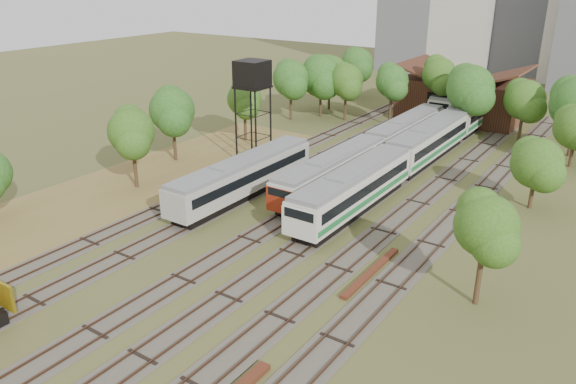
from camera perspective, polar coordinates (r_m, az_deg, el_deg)
The scene contains 13 objects.
ground at distance 36.21m, azimuth -11.82°, elevation -11.74°, with size 240.00×240.00×0.00m, color #475123.
dry_grass_patch at distance 53.27m, azimuth -19.33°, elevation -1.23°, with size 14.00×60.00×0.04m, color brown.
tracks at distance 54.58m, azimuth 6.60°, elevation 0.48°, with size 24.60×80.00×0.19m.
railcar_red_set at distance 60.38m, azimuth 8.64°, elevation 4.29°, with size 2.83×34.58×3.49m.
railcar_green_set at distance 63.73m, azimuth 14.08°, elevation 4.99°, with size 3.11×52.07×3.85m.
railcar_rear at distance 84.98m, azimuth 16.89°, elevation 8.86°, with size 3.19×16.08×3.95m.
old_grey_coach at distance 51.64m, azimuth -4.57°, elevation 1.60°, with size 2.93×18.00×3.62m.
water_tower at distance 60.24m, azimuth -3.65°, elevation 11.61°, with size 3.13×3.13×10.85m.
rail_pile_far at distance 39.71m, azimuth 8.44°, elevation -8.05°, with size 0.50×8.02×0.26m, color #5C2C1A.
maintenance_shed at distance 83.45m, azimuth 17.36°, elevation 9.17°, with size 16.45×11.55×7.58m.
tree_band_left at distance 67.42m, azimuth -5.93°, elevation 9.24°, with size 7.84×74.19×8.24m.
tree_band_far at distance 74.05m, azimuth 15.09°, elevation 10.25°, with size 38.57×10.67×9.04m.
tree_band_right at distance 54.12m, azimuth 24.96°, elevation 3.38°, with size 5.50×36.34×7.35m.
Camera 1 is at (22.62, -20.28, 19.71)m, focal length 35.00 mm.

